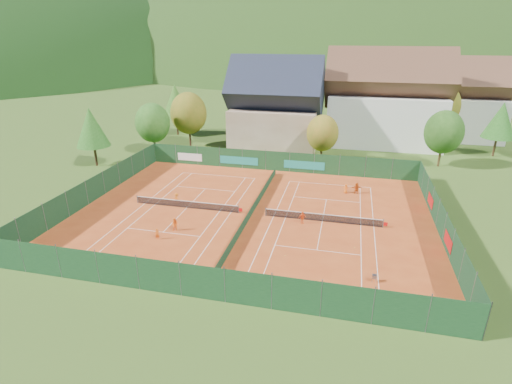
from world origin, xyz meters
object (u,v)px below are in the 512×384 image
object	(u,v)px
player_left_mid	(175,225)
player_right_far_b	(356,188)
ball_hopper	(374,276)
player_left_far	(177,199)
chalet	(276,110)
hotel_block_a	(385,104)
player_right_near	(302,218)
player_right_far_a	(346,189)
hotel_block_b	(458,104)
player_left_near	(157,234)

from	to	relation	value
player_left_mid	player_right_far_b	distance (m)	23.86
ball_hopper	player_left_far	bearing A→B (deg)	153.18
player_left_mid	ball_hopper	bearing A→B (deg)	-22.39
chalet	player_right_far_b	bearing A→B (deg)	-54.77
hotel_block_a	player_right_near	world-z (taller)	hotel_block_a
hotel_block_a	player_left_far	world-z (taller)	hotel_block_a
ball_hopper	player_right_far_a	size ratio (longest dim) A/B	0.64
chalet	hotel_block_b	bearing A→B (deg)	22.99
player_right_near	player_right_far_b	bearing A→B (deg)	29.79
hotel_block_a	ball_hopper	size ratio (longest dim) A/B	27.00
chalet	player_right_far_a	distance (m)	25.42
chalet	player_right_near	size ratio (longest dim) A/B	11.38
player_left_far	player_right_far_a	size ratio (longest dim) A/B	1.13
player_left_near	player_right_far_a	size ratio (longest dim) A/B	0.97
hotel_block_b	player_left_far	size ratio (longest dim) A/B	12.34
player_left_far	player_right_near	world-z (taller)	player_right_near
hotel_block_a	player_left_mid	world-z (taller)	hotel_block_a
player_right_far_a	hotel_block_b	bearing A→B (deg)	-128.89
chalet	player_left_far	size ratio (longest dim) A/B	11.57
player_right_near	player_right_far_a	world-z (taller)	player_right_near
player_right_far_a	player_left_near	bearing A→B (deg)	34.07
player_left_near	player_right_far_b	world-z (taller)	player_right_far_b
player_left_mid	player_right_far_a	size ratio (longest dim) A/B	1.18
ball_hopper	player_left_near	bearing A→B (deg)	172.77
player_right_far_b	player_left_near	bearing A→B (deg)	36.40
ball_hopper	chalet	bearing A→B (deg)	111.63
hotel_block_b	chalet	bearing A→B (deg)	-157.01
hotel_block_a	player_right_far_b	size ratio (longest dim) A/B	14.41
player_left_near	chalet	bearing A→B (deg)	71.84
ball_hopper	player_right_far_b	xyz separation A→B (m)	(-1.51, 19.95, 0.19)
hotel_block_a	ball_hopper	world-z (taller)	hotel_block_a
player_left_mid	chalet	bearing A→B (deg)	75.04
hotel_block_b	ball_hopper	distance (m)	57.48
player_left_near	player_left_mid	world-z (taller)	player_left_mid
hotel_block_b	player_left_mid	distance (m)	62.22
hotel_block_b	player_right_far_b	distance (m)	39.68
hotel_block_a	player_right_far_a	xyz separation A→B (m)	(-5.74, -26.84, -6.76)
hotel_block_a	player_left_mid	distance (m)	48.09
hotel_block_a	hotel_block_b	size ratio (longest dim) A/B	1.25
player_left_near	player_right_far_a	world-z (taller)	player_right_far_a
hotel_block_b	player_left_mid	world-z (taller)	hotel_block_b
chalet	hotel_block_a	world-z (taller)	hotel_block_a
hotel_block_a	player_right_near	distance (m)	38.93
hotel_block_b	player_left_near	xyz separation A→B (m)	(-37.83, -51.95, -6.02)
player_right_near	ball_hopper	bearing A→B (deg)	-84.37
player_right_far_b	chalet	bearing A→B (deg)	-60.06
ball_hopper	player_right_far_b	bearing A→B (deg)	94.34
ball_hopper	player_right_near	distance (m)	12.02
player_left_mid	player_right_far_a	world-z (taller)	player_left_mid
chalet	hotel_block_a	xyz separation A→B (m)	(19.00, 6.00, 0.76)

